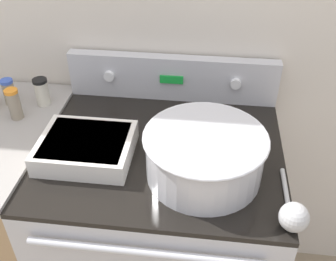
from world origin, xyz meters
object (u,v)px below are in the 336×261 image
object	(u,v)px
casserole_dish	(86,147)
spice_jar_black_cap	(42,92)
spice_jar_orange_cap	(14,104)
mixing_bowl	(205,153)
ladle	(293,215)
spice_jar_blue_cap	(9,92)

from	to	relation	value
casserole_dish	spice_jar_black_cap	world-z (taller)	spice_jar_black_cap
spice_jar_black_cap	spice_jar_orange_cap	world-z (taller)	spice_jar_orange_cap
mixing_bowl	casserole_dish	world-z (taller)	mixing_bowl
mixing_bowl	ladle	world-z (taller)	mixing_bowl
ladle	spice_jar_orange_cap	size ratio (longest dim) A/B	2.21
spice_jar_black_cap	mixing_bowl	bearing A→B (deg)	-26.37
mixing_bowl	casserole_dish	distance (m)	0.39
ladle	spice_jar_orange_cap	xyz separation A→B (m)	(-0.94, 0.38, 0.03)
spice_jar_blue_cap	spice_jar_orange_cap	bearing A→B (deg)	-55.02
spice_jar_blue_cap	casserole_dish	bearing A→B (deg)	-34.49
mixing_bowl	casserole_dish	xyz separation A→B (m)	(-0.38, 0.04, -0.05)
spice_jar_orange_cap	spice_jar_blue_cap	size ratio (longest dim) A/B	1.15
spice_jar_orange_cap	casserole_dish	bearing A→B (deg)	-28.15
ladle	spice_jar_black_cap	size ratio (longest dim) A/B	2.45
ladle	mixing_bowl	bearing A→B (deg)	144.96
spice_jar_orange_cap	spice_jar_blue_cap	bearing A→B (deg)	124.98
casserole_dish	spice_jar_blue_cap	bearing A→B (deg)	145.51
mixing_bowl	spice_jar_orange_cap	bearing A→B (deg)	163.21
casserole_dish	spice_jar_blue_cap	world-z (taller)	spice_jar_blue_cap
mixing_bowl	spice_jar_blue_cap	bearing A→B (deg)	158.36
spice_jar_orange_cap	spice_jar_black_cap	bearing A→B (deg)	59.23
mixing_bowl	spice_jar_black_cap	bearing A→B (deg)	153.63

